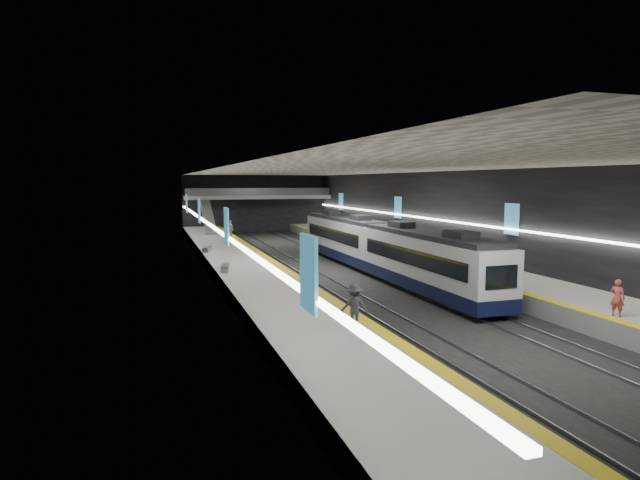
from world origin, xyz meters
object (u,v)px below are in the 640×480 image
object	(u,v)px
passenger_left_b	(354,307)
bench_left_far	(207,249)
train	(379,246)
escalator	(208,217)
bench_right_far	(368,234)
bench_left_near	(225,268)
passenger_right_a	(617,298)
passenger_left_a	(230,229)

from	to	relation	value
passenger_left_b	bench_left_far	bearing A→B (deg)	-71.08
train	passenger_left_b	bearing A→B (deg)	-117.03
escalator	bench_left_far	size ratio (longest dim) A/B	4.43
escalator	bench_right_far	bearing A→B (deg)	-28.94
bench_left_far	passenger_left_b	xyz separation A→B (m)	(3.30, -26.87, 0.71)
train	bench_left_near	distance (m)	11.94
train	bench_left_far	world-z (taller)	train
passenger_right_a	passenger_left_a	distance (m)	40.78
bench_left_near	passenger_left_a	size ratio (longest dim) A/B	0.94
bench_left_far	passenger_right_a	distance (m)	32.53
escalator	passenger_left_a	xyz separation A→B (m)	(1.51, -7.90, -0.91)
bench_left_near	bench_right_far	bearing A→B (deg)	57.75
train	bench_right_far	xyz separation A→B (m)	(7.00, 18.66, -0.98)
train	escalator	distance (m)	29.79
train	bench_left_far	bearing A→B (deg)	140.72
bench_left_near	bench_right_far	distance (m)	27.20
escalator	bench_left_far	distance (m)	18.43
bench_left_far	bench_right_far	size ratio (longest dim) A/B	1.01
escalator	bench_left_far	bearing A→B (deg)	-96.26
escalator	bench_left_far	xyz separation A→B (m)	(-2.00, -18.24, -1.68)
passenger_left_a	passenger_left_b	xyz separation A→B (m)	(-0.21, -37.21, -0.06)
bench_right_far	passenger_right_a	distance (m)	37.71
bench_left_near	bench_left_far	bearing A→B (deg)	102.40
bench_left_far	passenger_right_a	xyz separation A→B (m)	(15.34, -28.68, 0.64)
escalator	passenger_left_a	size ratio (longest dim) A/B	4.06
bench_left_near	passenger_right_a	size ratio (longest dim) A/B	1.07
passenger_left_b	bench_right_far	bearing A→B (deg)	-101.81
bench_left_near	bench_left_far	world-z (taller)	bench_left_near
bench_right_far	passenger_left_b	bearing A→B (deg)	-109.67
bench_right_far	passenger_right_a	size ratio (longest dim) A/B	1.04
passenger_left_b	passenger_right_a	bearing A→B (deg)	-176.64
train	bench_right_far	world-z (taller)	train
bench_left_far	passenger_left_a	bearing A→B (deg)	88.62
bench_left_near	bench_left_far	distance (m)	10.75
train	bench_left_far	xyz separation A→B (m)	(-12.00, 9.81, -0.98)
bench_left_far	passenger_left_a	xyz separation A→B (m)	(3.51, 10.34, 0.77)
escalator	bench_left_near	bearing A→B (deg)	-93.67
train	bench_left_near	size ratio (longest dim) A/B	16.26
bench_left_far	bench_left_near	bearing A→B (deg)	-71.87
bench_left_near	train	bearing A→B (deg)	16.17
train	passenger_left_a	bearing A→B (deg)	112.84
bench_right_far	passenger_left_b	distance (m)	39.02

